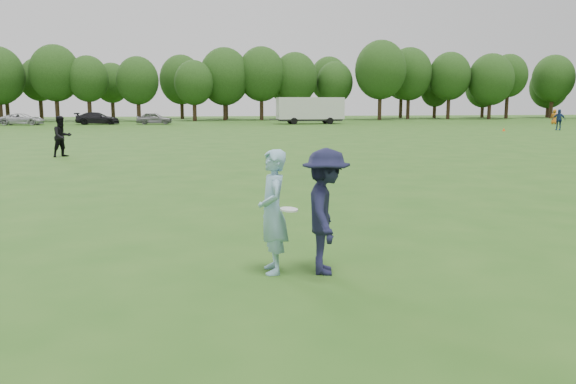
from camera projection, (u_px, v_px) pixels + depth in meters
name	position (u px, v px, depth m)	size (l,w,h in m)	color
ground	(337.00, 263.00, 9.18)	(200.00, 200.00, 0.00)	#285417
thrower	(273.00, 212.00, 8.54)	(0.69, 0.45, 1.90)	#84B3CC
defender	(326.00, 211.00, 8.51)	(1.24, 0.71, 1.92)	#181935
player_far_a	(62.00, 137.00, 26.89)	(0.95, 0.74, 1.96)	black
player_far_b	(559.00, 120.00, 52.80)	(1.15, 0.48, 1.96)	navy
player_far_c	(554.00, 117.00, 67.29)	(0.87, 0.57, 1.79)	orange
player_far_d	(293.00, 116.00, 68.37)	(1.80, 0.57, 1.94)	black
car_c	(23.00, 119.00, 64.86)	(2.20, 4.77, 1.32)	silver
car_d	(97.00, 118.00, 66.37)	(2.03, 4.98, 1.45)	black
car_e	(154.00, 118.00, 66.91)	(1.68, 4.17, 1.42)	gray
field_cone	(504.00, 129.00, 51.28)	(0.28, 0.28, 0.30)	#ED460C
disc_in_play	(289.00, 209.00, 8.36)	(0.32, 0.32, 0.06)	white
cargo_trailer	(310.00, 109.00, 68.06)	(9.00, 2.75, 3.20)	silver
treeline	(224.00, 78.00, 83.47)	(130.35, 18.39, 11.74)	#332114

